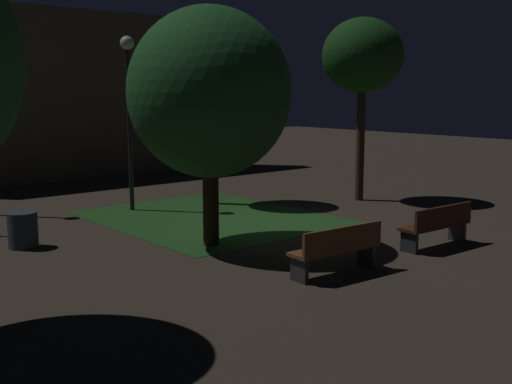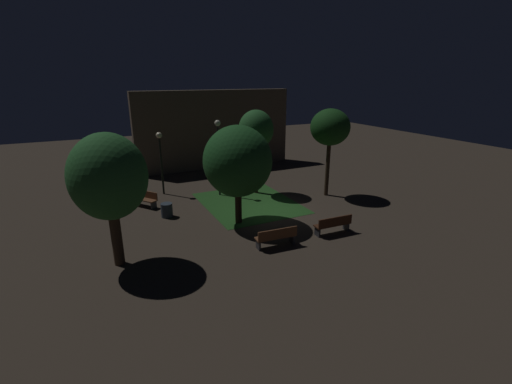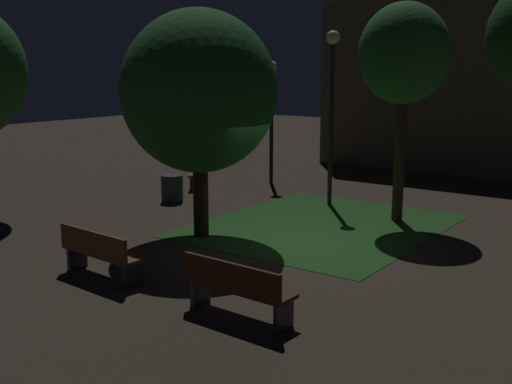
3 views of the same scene
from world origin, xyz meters
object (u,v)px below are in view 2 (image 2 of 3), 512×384
Objects in this scene: bench_near_trees at (144,198)px; tree_tall_center at (330,128)px; lamp_post_near_wall at (218,145)px; lamp_post_plaza_west at (160,152)px; tree_near_wall at (256,130)px; bench_back_row at (276,237)px; tree_right_canopy at (108,178)px; bench_path_side at (333,224)px; trash_bin at (167,210)px; tree_back_right at (238,162)px.

tree_tall_center is at bearing -15.53° from bench_near_trees.
lamp_post_plaza_west is (-3.07, 1.70, -0.44)m from lamp_post_near_wall.
tree_near_wall is at bearing -15.21° from lamp_post_near_wall.
lamp_post_plaza_west is (-2.80, 9.35, 2.18)m from bench_back_row.
tree_near_wall is at bearing 33.05° from tree_right_canopy.
tree_near_wall is (-0.54, 7.05, 3.42)m from bench_path_side.
lamp_post_plaza_west is (1.46, 1.71, 2.18)m from bench_near_trees.
trash_bin is at bearing 175.64° from tree_tall_center.
tree_tall_center is (12.34, 3.33, 0.62)m from tree_right_canopy.
tree_near_wall is at bearing 147.89° from tree_tall_center.
tree_right_canopy reaches higher than tree_near_wall.
tree_back_right is 4.54m from lamp_post_near_wall.
tree_right_canopy is at bearing -163.24° from tree_back_right.
bench_back_row is at bearing -109.32° from tree_near_wall.
bench_back_row is 8.09m from lamp_post_near_wall.
bench_back_row is at bearing 180.00° from bench_path_side.
trash_bin is at bearing 55.96° from tree_right_canopy.
trash_bin is (-3.72, -2.17, -2.73)m from lamp_post_near_wall.
lamp_post_plaza_west is at bearing 156.45° from tree_near_wall.
bench_back_row and bench_near_trees have the same top height.
bench_back_row is 4.14m from tree_back_right.
lamp_post_plaza_west is at bearing 121.86° from bench_path_side.
lamp_post_near_wall is (0.27, 7.65, 2.62)m from bench_back_row.
tree_tall_center is at bearing -4.36° from trash_bin.
tree_tall_center reaches higher than trash_bin.
bench_near_trees is (-7.27, 7.64, 0.00)m from bench_path_side.
tree_back_right is 6.65m from lamp_post_plaza_west.
tree_right_canopy reaches higher than bench_back_row.
trash_bin is at bearing -165.12° from tree_near_wall.
tree_right_canopy is 10.35m from tree_near_wall.
tree_near_wall is 7.07m from trash_bin.
lamp_post_near_wall is 5.10m from trash_bin.
bench_path_side is at bearing -85.64° from tree_near_wall.
lamp_post_plaza_west is at bearing 106.67° from bench_back_row.
lamp_post_plaza_west is at bearing 111.22° from tree_back_right.
bench_back_row is 1.01× the size of bench_path_side.
tree_right_canopy is 6.99× the size of trash_bin.
lamp_post_near_wall is at bearing 30.24° from trash_bin.
tree_back_right is (3.86, -4.48, 2.64)m from bench_near_trees.
bench_near_trees is 3.14m from lamp_post_plaza_west.
tree_right_canopy is 1.34× the size of lamp_post_plaza_west.
lamp_post_near_wall reaches higher than bench_back_row.
tree_right_canopy is 1.12× the size of lamp_post_near_wall.
tree_right_canopy is at bearing -146.95° from tree_near_wall.
bench_path_side is 1.04× the size of bench_near_trees.
bench_near_trees is at bearing 133.59° from bench_path_side.
lamp_post_near_wall is 3.54m from lamp_post_plaza_west.
bench_near_trees is 11.39m from tree_tall_center.
lamp_post_near_wall is at bearing 0.14° from bench_near_trees.
tree_tall_center is at bearing 15.12° from tree_right_canopy.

